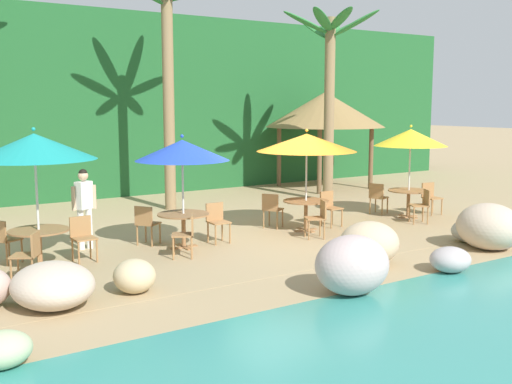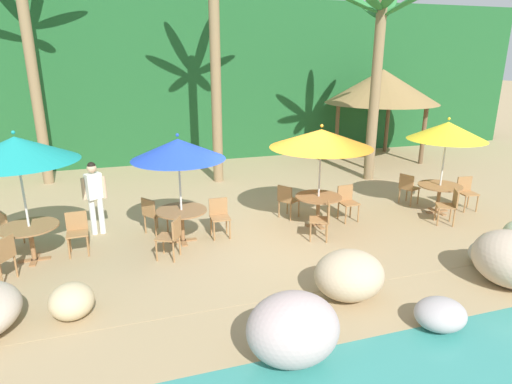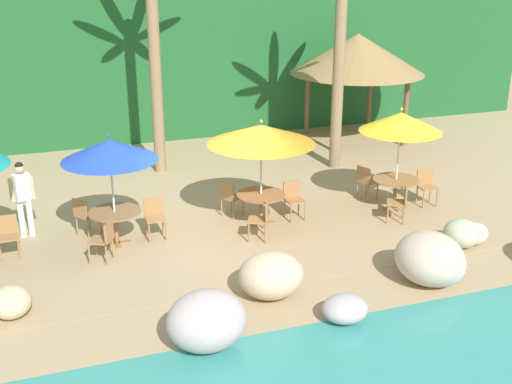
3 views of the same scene
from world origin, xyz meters
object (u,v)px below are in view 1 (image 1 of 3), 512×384
at_px(umbrella_orange, 307,143).
at_px(chair_orange_inland, 272,208).
at_px(chair_yellow_seaward, 430,196).
at_px(palapa_hut, 325,110).
at_px(chair_orange_seaward, 329,206).
at_px(palm_tree_third, 330,72).
at_px(chair_blue_seaward, 217,219).
at_px(chair_yellow_inland, 378,196).
at_px(palm_tree_second, 167,55).
at_px(waiter_in_white, 84,203).
at_px(umbrella_teal, 34,147).
at_px(chair_teal_left, 30,253).
at_px(chair_yellow_left, 422,203).
at_px(chair_blue_left, 187,232).
at_px(umbrella_yellow, 411,138).
at_px(dining_table_teal, 39,236).
at_px(dining_table_yellow, 409,195).
at_px(chair_orange_left, 319,216).
at_px(umbrella_blue, 182,150).
at_px(chair_teal_seaward, 83,235).
at_px(dining_table_orange, 306,206).
at_px(chair_blue_inland, 146,222).
at_px(dining_table_blue, 183,219).
at_px(chair_teal_inland, 3,238).

distance_m(umbrella_orange, chair_orange_inland, 1.83).
height_order(chair_yellow_seaward, palapa_hut, palapa_hut).
distance_m(chair_orange_seaward, palm_tree_third, 5.36).
distance_m(chair_blue_seaward, chair_yellow_inland, 5.43).
bearing_deg(palm_tree_second, waiter_in_white, -135.88).
bearing_deg(chair_orange_inland, umbrella_teal, -173.23).
height_order(umbrella_teal, chair_teal_left, umbrella_teal).
xyz_separation_m(chair_yellow_left, palapa_hut, (2.24, 6.65, 2.30)).
relative_size(chair_blue_left, chair_yellow_left, 1.00).
bearing_deg(umbrella_yellow, chair_yellow_inland, 117.56).
height_order(dining_table_teal, umbrella_yellow, umbrella_yellow).
xyz_separation_m(chair_teal_left, dining_table_yellow, (9.99, 0.68, 0.10)).
distance_m(umbrella_teal, chair_orange_left, 6.28).
bearing_deg(chair_orange_seaward, chair_yellow_inland, 13.51).
xyz_separation_m(umbrella_blue, waiter_in_white, (-1.79, 1.02, -1.09)).
bearing_deg(chair_orange_left, chair_orange_seaward, 40.32).
relative_size(chair_teal_seaward, palm_tree_second, 0.13).
xyz_separation_m(dining_table_teal, chair_yellow_inland, (9.24, 0.66, -0.10)).
bearing_deg(dining_table_orange, chair_yellow_left, -16.28).
xyz_separation_m(chair_blue_inland, umbrella_yellow, (7.23, -0.77, 1.63)).
xyz_separation_m(dining_table_yellow, palapa_hut, (1.90, 5.86, 2.20)).
relative_size(umbrella_orange, chair_yellow_inland, 2.82).
relative_size(umbrella_teal, chair_blue_inland, 3.02).
bearing_deg(dining_table_orange, dining_table_blue, 179.50).
xyz_separation_m(dining_table_teal, chair_teal_seaward, (0.85, 0.12, -0.10)).
bearing_deg(dining_table_orange, chair_orange_inland, 129.04).
height_order(chair_blue_inland, chair_orange_inland, same).
xyz_separation_m(chair_orange_seaward, chair_yellow_left, (2.22, -1.03, 0.00)).
bearing_deg(umbrella_blue, dining_table_yellow, -1.18).
relative_size(umbrella_orange, palm_tree_third, 0.42).
xyz_separation_m(chair_blue_inland, chair_orange_left, (3.57, -1.47, 0.00)).
xyz_separation_m(dining_table_blue, chair_orange_inland, (2.72, 0.64, -0.10)).
relative_size(chair_orange_seaward, chair_yellow_left, 1.00).
distance_m(chair_teal_seaward, umbrella_yellow, 8.95).
distance_m(chair_blue_inland, chair_blue_left, 1.45).
distance_m(chair_orange_inland, chair_orange_left, 1.50).
relative_size(dining_table_yellow, palm_tree_third, 0.19).
distance_m(chair_teal_inland, palm_tree_second, 7.63).
bearing_deg(chair_teal_seaward, chair_orange_left, -10.15).
height_order(chair_blue_seaward, chair_yellow_inland, same).
bearing_deg(umbrella_yellow, chair_orange_inland, 168.90).
bearing_deg(chair_orange_inland, chair_blue_inland, -179.89).
bearing_deg(chair_yellow_inland, chair_orange_seaward, -166.49).
xyz_separation_m(dining_table_blue, umbrella_orange, (3.25, -0.03, 1.51)).
distance_m(chair_blue_seaward, chair_orange_seaward, 3.25).
bearing_deg(umbrella_blue, chair_teal_left, -166.20).
bearing_deg(chair_orange_seaward, dining_table_teal, -178.84).
relative_size(chair_blue_inland, palm_tree_third, 0.15).
distance_m(chair_blue_left, chair_yellow_inland, 6.73).
xyz_separation_m(chair_teal_seaward, palapa_hut, (10.69, 5.65, 2.30)).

